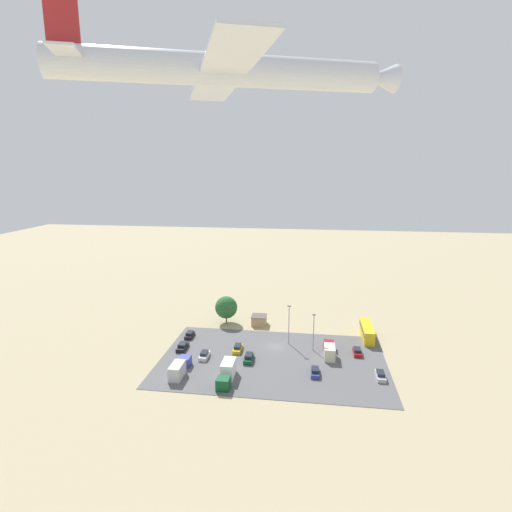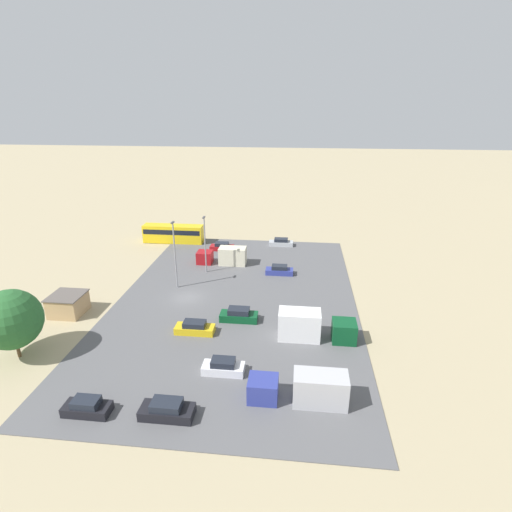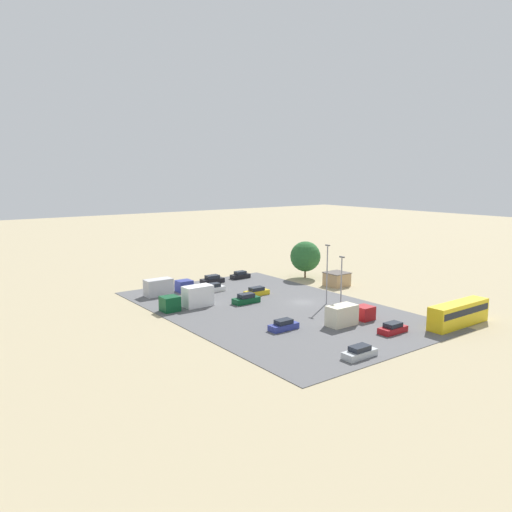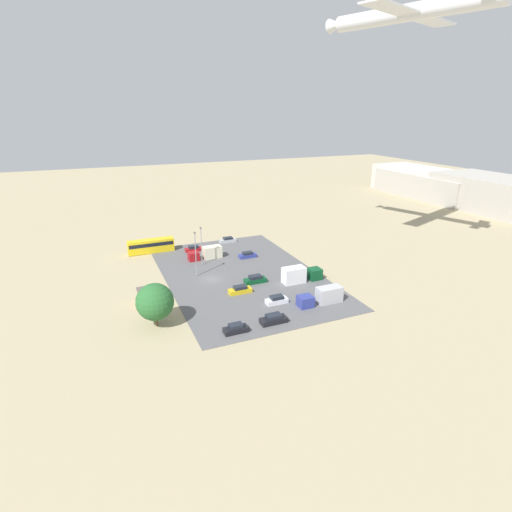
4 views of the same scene
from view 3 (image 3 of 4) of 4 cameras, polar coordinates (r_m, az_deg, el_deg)
ground_plane at (r=85.02m, az=5.42°, el=-5.34°), size 400.00×400.00×0.00m
parking_lot_surface at (r=80.70m, az=1.75°, el=-6.07°), size 51.24×32.37×0.08m
shed_building at (r=98.34m, az=9.22°, el=-2.61°), size 4.16×4.15×2.66m
bus at (r=77.16m, az=22.14°, el=-6.06°), size 2.58×11.53×3.37m
parked_car_0 at (r=99.68m, az=-5.01°, el=-2.72°), size 1.98×4.67×1.58m
parked_car_1 at (r=61.18m, az=11.75°, el=-10.73°), size 1.78×4.51×1.41m
parked_car_2 at (r=70.09m, az=3.17°, el=-7.92°), size 1.77×4.32×1.46m
parked_car_3 at (r=92.43m, az=-4.88°, el=-3.68°), size 1.78×4.21×1.54m
parked_car_4 at (r=83.97m, az=-1.13°, el=-4.95°), size 1.89×4.68×1.64m
parked_car_5 at (r=71.21m, az=15.36°, el=-7.99°), size 1.88×4.31×1.43m
parked_car_6 at (r=89.37m, az=0.07°, el=-4.11°), size 1.80×4.62×1.48m
parked_car_7 at (r=103.79m, az=-1.81°, el=-2.22°), size 1.77×4.09×1.50m
parked_truck_0 at (r=73.78m, az=10.50°, el=-6.60°), size 2.45×8.25×2.92m
parked_truck_1 at (r=81.75m, az=-7.54°, el=-4.79°), size 2.56×8.79×3.40m
parked_truck_2 at (r=91.31m, az=-10.25°, el=-3.49°), size 2.45×8.93×2.99m
tree_near_shed at (r=104.58m, az=5.66°, el=-0.04°), size 6.31×6.31×7.69m
light_pole_lot_centre at (r=83.17m, az=8.12°, el=-1.82°), size 0.90×0.28×10.00m
light_pole_lot_edge at (r=77.03m, az=9.72°, el=-3.08°), size 0.90×0.28×9.15m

